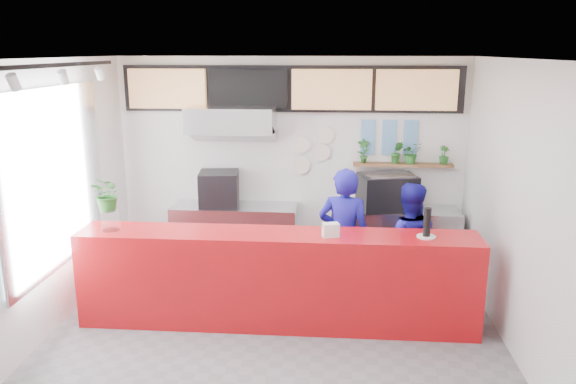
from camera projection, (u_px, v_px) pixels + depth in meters
The scene contains 44 objects.
floor at pixel (274, 340), 6.14m from camera, with size 5.00×5.00×0.00m, color slate.
ceiling at pixel (272, 59), 5.40m from camera, with size 5.00×5.00×0.00m, color silver.
wall_back at pixel (291, 162), 8.18m from camera, with size 5.00×5.00×0.00m, color white.
wall_left at pixel (39, 203), 5.96m from camera, with size 5.00×5.00×0.00m, color white.
wall_right at pixel (523, 214), 5.57m from camera, with size 5.00×5.00×0.00m, color white.
service_counter at pixel (277, 279), 6.39m from camera, with size 4.50×0.60×1.10m, color #AE0C11.
cream_band at pixel (291, 85), 7.90m from camera, with size 5.00×0.02×0.80m, color beige.
prep_bench at pixel (235, 235), 8.22m from camera, with size 1.80×0.60×0.90m, color #B2B5BA.
panini_oven at pixel (219, 189), 8.06m from camera, with size 0.55×0.55×0.49m, color black.
extraction_hood at pixel (232, 119), 7.75m from camera, with size 1.20×0.70×0.35m, color #B2B5BA.
hood_lip at pixel (232, 134), 7.80m from camera, with size 1.20×0.70×0.08m, color #B2B5BA.
right_bench at pixel (394, 239), 8.04m from camera, with size 1.80×0.60×0.90m, color #B2B5BA.
espresso_machine at pixel (387, 192), 7.87m from camera, with size 0.76×0.55×0.49m, color black.
espresso_tray at pixel (388, 176), 7.82m from camera, with size 0.66×0.46×0.06m, color #AAACB1.
herb_shelf at pixel (403, 165), 7.96m from camera, with size 1.40×0.18×0.04m, color brown.
menu_board_far_left at pixel (168, 89), 7.95m from camera, with size 1.10×0.10×0.55m, color tan.
menu_board_mid_left at pixel (249, 89), 7.85m from camera, with size 1.10×0.10×0.55m, color black.
menu_board_mid_right at pixel (332, 90), 7.76m from camera, with size 1.10×0.10×0.55m, color tan.
menu_board_far_right at pixel (416, 90), 7.67m from camera, with size 1.10×0.10×0.55m, color tan.
soffit at pixel (291, 89), 7.89m from camera, with size 4.80×0.04×0.65m, color black.
window_pane at pixel (54, 179), 6.20m from camera, with size 0.04×2.20×1.90m, color silver.
window_frame at pixel (56, 179), 6.20m from camera, with size 0.03×2.30×2.00m, color #B2B5BA.
track_rail at pixel (62, 65), 5.58m from camera, with size 0.05×2.40×0.04m, color black.
dec_plate_a at pixel (301, 145), 8.08m from camera, with size 0.24×0.24×0.03m, color silver.
dec_plate_b at pixel (322, 152), 8.08m from camera, with size 0.24×0.24×0.03m, color silver.
dec_plate_c at pixel (301, 166), 8.16m from camera, with size 0.24×0.24×0.03m, color silver.
dec_plate_d at pixel (326, 135), 8.02m from camera, with size 0.24×0.24×0.03m, color silver.
photo_frame_a at pixel (368, 128), 7.96m from camera, with size 0.20×0.02×0.25m, color #598CBF.
photo_frame_b at pixel (390, 129), 7.93m from camera, with size 0.20×0.02×0.25m, color #598CBF.
photo_frame_c at pixel (411, 129), 7.91m from camera, with size 0.20×0.02×0.25m, color #598CBF.
photo_frame_d at pixel (368, 146), 8.02m from camera, with size 0.20×0.02×0.25m, color #598CBF.
photo_frame_e at pixel (389, 146), 7.99m from camera, with size 0.20×0.02×0.25m, color #598CBF.
photo_frame_f at pixel (410, 146), 7.97m from camera, with size 0.20×0.02×0.25m, color #598CBF.
staff_center at pixel (344, 238), 6.78m from camera, with size 0.64×0.42×1.74m, color navy.
staff_right at pixel (407, 246), 6.77m from camera, with size 0.76×0.59×1.57m, color navy.
herb_a at pixel (364, 151), 7.96m from camera, with size 0.18×0.12×0.34m, color #246122.
herb_b at pixel (397, 152), 7.93m from camera, with size 0.17×0.14×0.32m, color #246122.
herb_c at pixel (411, 153), 7.91m from camera, with size 0.27×0.23×0.30m, color #246122.
herb_d at pixel (444, 155), 7.88m from camera, with size 0.14×0.13×0.26m, color #246122.
glass_vase at pixel (110, 219), 6.33m from camera, with size 0.21×0.21×0.25m, color silver.
basil_vase at pixel (108, 194), 6.26m from camera, with size 0.35×0.31×0.39m, color #246122.
napkin_holder at pixel (331, 230), 6.12m from camera, with size 0.17×0.11×0.15m, color silver.
white_plate at pixel (426, 237), 6.11m from camera, with size 0.21×0.21×0.02m, color silver.
pepper_mill at pixel (427, 222), 6.07m from camera, with size 0.08×0.08×0.32m, color black.
Camera 1 is at (0.60, -5.52, 3.09)m, focal length 35.00 mm.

